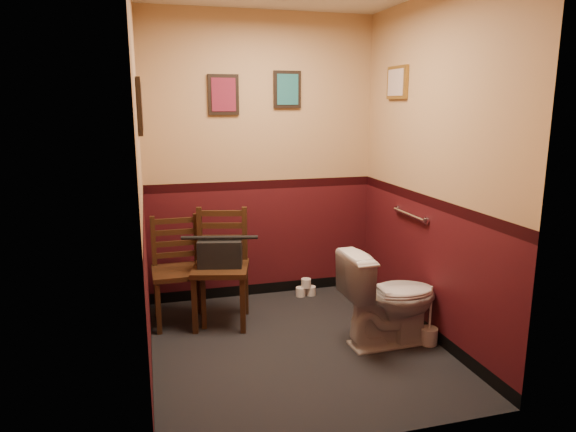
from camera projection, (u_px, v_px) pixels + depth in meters
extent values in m
cube|color=black|center=(296.00, 346.00, 4.04)|extent=(2.20, 2.40, 0.00)
cube|color=#420F14|center=(261.00, 160.00, 4.88)|extent=(2.20, 0.00, 2.70)
cube|color=#420F14|center=(364.00, 208.00, 2.62)|extent=(2.20, 0.00, 2.70)
cube|color=#420F14|center=(141.00, 182.00, 3.46)|extent=(0.00, 2.40, 2.70)
cube|color=#420F14|center=(431.00, 171.00, 4.03)|extent=(0.00, 2.40, 2.70)
cylinder|color=silver|center=(409.00, 215.00, 4.35)|extent=(0.03, 0.50, 0.03)
cylinder|color=silver|center=(426.00, 221.00, 4.12)|extent=(0.02, 0.06, 0.06)
cylinder|color=silver|center=(397.00, 209.00, 4.59)|extent=(0.02, 0.06, 0.06)
cube|color=black|center=(223.00, 95.00, 4.64)|extent=(0.28, 0.03, 0.36)
cube|color=maroon|center=(224.00, 95.00, 4.63)|extent=(0.22, 0.01, 0.30)
cube|color=black|center=(287.00, 89.00, 4.79)|extent=(0.26, 0.03, 0.34)
cube|color=#21666C|center=(288.00, 89.00, 4.77)|extent=(0.20, 0.01, 0.28)
cube|color=black|center=(139.00, 107.00, 3.45)|extent=(0.03, 0.30, 0.38)
cube|color=#BFA596|center=(142.00, 107.00, 3.46)|extent=(0.01, 0.24, 0.31)
cube|color=olive|center=(397.00, 82.00, 4.45)|extent=(0.03, 0.34, 0.28)
cube|color=#BFA596|center=(396.00, 82.00, 4.44)|extent=(0.01, 0.28, 0.22)
imported|color=white|center=(389.00, 298.00, 4.02)|extent=(0.79, 0.46, 0.76)
cylinder|color=silver|center=(429.00, 336.00, 4.07)|extent=(0.14, 0.14, 0.14)
cylinder|color=silver|center=(431.00, 309.00, 4.02)|extent=(0.02, 0.02, 0.38)
cube|color=#402413|center=(178.00, 272.00, 4.39)|extent=(0.44, 0.44, 0.04)
cube|color=#402413|center=(158.00, 308.00, 4.21)|extent=(0.04, 0.04, 0.46)
cube|color=#402413|center=(156.00, 292.00, 4.56)|extent=(0.04, 0.04, 0.46)
cube|color=#402413|center=(203.00, 303.00, 4.32)|extent=(0.04, 0.04, 0.46)
cube|color=#402413|center=(198.00, 288.00, 4.66)|extent=(0.04, 0.04, 0.46)
cube|color=#402413|center=(153.00, 242.00, 4.46)|extent=(0.04, 0.04, 0.46)
cube|color=#402413|center=(196.00, 239.00, 4.57)|extent=(0.04, 0.04, 0.46)
cube|color=#402413|center=(176.00, 255.00, 4.54)|extent=(0.35, 0.03, 0.05)
cube|color=#402413|center=(175.00, 243.00, 4.52)|extent=(0.35, 0.03, 0.05)
cube|color=#402413|center=(175.00, 232.00, 4.50)|extent=(0.35, 0.03, 0.05)
cube|color=#402413|center=(174.00, 221.00, 4.48)|extent=(0.35, 0.03, 0.05)
cube|color=#402413|center=(221.00, 269.00, 4.37)|extent=(0.56, 0.56, 0.04)
cube|color=#402413|center=(195.00, 305.00, 4.22)|extent=(0.05, 0.05, 0.49)
cube|color=#402413|center=(202.00, 288.00, 4.61)|extent=(0.05, 0.05, 0.49)
cube|color=#402413|center=(243.00, 305.00, 4.23)|extent=(0.05, 0.05, 0.49)
cube|color=#402413|center=(246.00, 288.00, 4.62)|extent=(0.05, 0.05, 0.49)
cube|color=#402413|center=(200.00, 235.00, 4.51)|extent=(0.05, 0.05, 0.49)
cube|color=#402413|center=(245.00, 235.00, 4.52)|extent=(0.05, 0.05, 0.49)
cube|color=#402413|center=(223.00, 250.00, 4.54)|extent=(0.37, 0.12, 0.05)
cube|color=#402413|center=(222.00, 238.00, 4.52)|extent=(0.37, 0.12, 0.05)
cube|color=#402413|center=(222.00, 226.00, 4.49)|extent=(0.37, 0.12, 0.05)
cube|color=#402413|center=(222.00, 213.00, 4.47)|extent=(0.37, 0.12, 0.05)
cube|color=black|center=(220.00, 253.00, 4.34)|extent=(0.40, 0.26, 0.23)
cylinder|color=black|center=(220.00, 238.00, 4.31)|extent=(0.32, 0.10, 0.03)
cylinder|color=silver|center=(301.00, 292.00, 5.09)|extent=(0.10, 0.10, 0.09)
cylinder|color=silver|center=(311.00, 291.00, 5.12)|extent=(0.10, 0.10, 0.09)
cylinder|color=silver|center=(306.00, 283.00, 5.08)|extent=(0.10, 0.10, 0.09)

